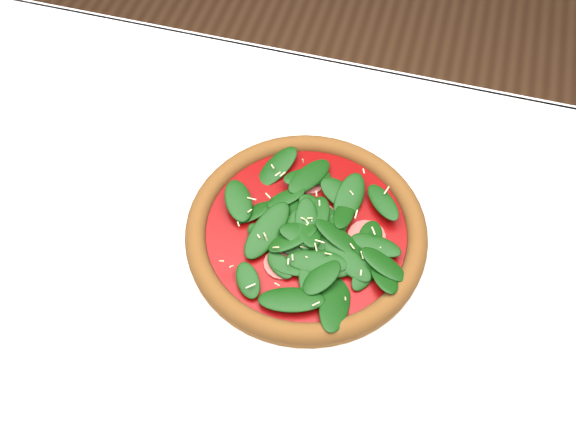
# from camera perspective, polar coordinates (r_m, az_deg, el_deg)

# --- Properties ---
(ground) EXTENTS (6.00, 6.00, 0.00)m
(ground) POSITION_cam_1_polar(r_m,az_deg,el_deg) (1.51, -2.02, -18.66)
(ground) COLOR brown
(ground) RESTS_ON ground
(dining_table) EXTENTS (1.21, 0.81, 0.75)m
(dining_table) POSITION_cam_1_polar(r_m,az_deg,el_deg) (0.90, -3.26, -8.24)
(dining_table) COLOR white
(dining_table) RESTS_ON ground
(plate) EXTENTS (0.35, 0.35, 0.02)m
(plate) POSITION_cam_1_polar(r_m,az_deg,el_deg) (0.82, 1.60, -1.94)
(plate) COLOR white
(plate) RESTS_ON dining_table
(pizza) EXTENTS (0.39, 0.39, 0.04)m
(pizza) POSITION_cam_1_polar(r_m,az_deg,el_deg) (0.81, 1.63, -1.19)
(pizza) COLOR brown
(pizza) RESTS_ON plate
(saucer_far) EXTENTS (0.15, 0.15, 0.01)m
(saucer_far) POSITION_cam_1_polar(r_m,az_deg,el_deg) (0.92, 19.32, 2.00)
(saucer_far) COLOR white
(saucer_far) RESTS_ON dining_table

